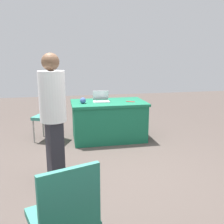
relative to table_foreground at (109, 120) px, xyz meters
name	(u,v)px	position (x,y,z in m)	size (l,w,h in m)	color
ground_plane	(101,173)	(0.41, 1.46, -0.39)	(14.40, 14.40, 0.00)	#4C423D
table_foreground	(109,120)	(0.00, 0.00, 0.00)	(1.47, 0.90, 0.77)	#196647
chair_tucked_right	(50,114)	(1.15, -0.14, 0.16)	(0.58, 0.58, 0.96)	#9E9993
chair_by_pillar	(65,215)	(0.95, 3.19, 0.18)	(0.56, 0.56, 0.98)	#9E9993
person_presenter	(53,112)	(1.04, 1.52, 0.56)	(0.42, 0.42, 1.70)	#26262D
laptop_silver	(101,100)	(0.14, -0.04, 0.42)	(0.34, 0.32, 0.21)	silver
yarn_ball	(83,100)	(0.51, 0.09, 0.44)	(0.11, 0.11, 0.11)	#3F5999
scissors_red	(130,102)	(-0.42, 0.11, 0.39)	(0.18, 0.04, 0.01)	red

